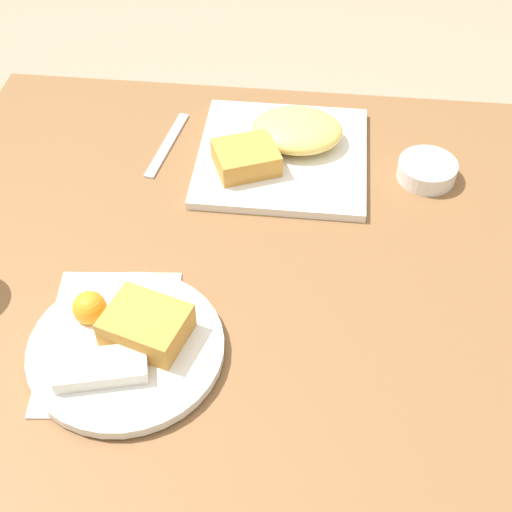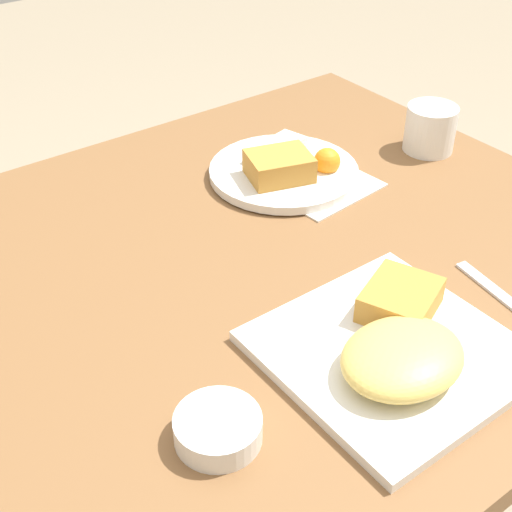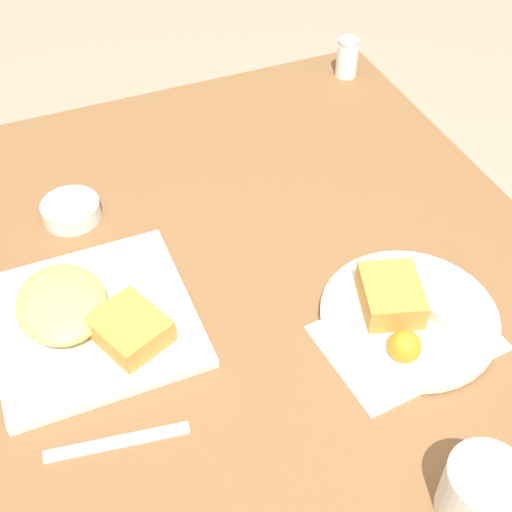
{
  "view_description": "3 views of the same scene",
  "coord_description": "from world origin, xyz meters",
  "px_view_note": "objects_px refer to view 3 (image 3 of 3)",
  "views": [
    {
      "loc": [
        -0.05,
        0.66,
        1.51
      ],
      "look_at": [
        0.02,
        0.03,
        0.84
      ],
      "focal_mm": 50.0,
      "sensor_mm": 36.0,
      "label": 1
    },
    {
      "loc": [
        -0.48,
        -0.64,
        1.37
      ],
      "look_at": [
        -0.02,
        -0.02,
        0.8
      ],
      "focal_mm": 50.0,
      "sensor_mm": 36.0,
      "label": 2
    },
    {
      "loc": [
        0.67,
        -0.28,
        1.54
      ],
      "look_at": [
        0.02,
        -0.01,
        0.83
      ],
      "focal_mm": 50.0,
      "sensor_mm": 36.0,
      "label": 3
    }
  ],
  "objects_px": {
    "plate_square_near": "(86,315)",
    "butter_knife": "(117,442)",
    "plate_oval_far": "(407,313)",
    "salt_shaker": "(347,60)",
    "coffee_mug": "(481,492)",
    "sauce_ramekin": "(71,210)"
  },
  "relations": [
    {
      "from": "butter_knife",
      "to": "plate_oval_far",
      "type": "bearing_deg",
      "value": 13.26
    },
    {
      "from": "plate_square_near",
      "to": "butter_knife",
      "type": "height_order",
      "value": "plate_square_near"
    },
    {
      "from": "plate_oval_far",
      "to": "salt_shaker",
      "type": "xyz_separation_m",
      "value": [
        -0.61,
        0.22,
        0.01
      ]
    },
    {
      "from": "salt_shaker",
      "to": "coffee_mug",
      "type": "distance_m",
      "value": 0.92
    },
    {
      "from": "plate_square_near",
      "to": "sauce_ramekin",
      "type": "distance_m",
      "value": 0.23
    },
    {
      "from": "sauce_ramekin",
      "to": "butter_knife",
      "type": "xyz_separation_m",
      "value": [
        0.42,
        -0.04,
        -0.01
      ]
    },
    {
      "from": "plate_square_near",
      "to": "plate_oval_far",
      "type": "distance_m",
      "value": 0.44
    },
    {
      "from": "sauce_ramekin",
      "to": "salt_shaker",
      "type": "relative_size",
      "value": 1.18
    },
    {
      "from": "plate_square_near",
      "to": "salt_shaker",
      "type": "bearing_deg",
      "value": 125.27
    },
    {
      "from": "plate_oval_far",
      "to": "butter_knife",
      "type": "bearing_deg",
      "value": -85.67
    },
    {
      "from": "plate_square_near",
      "to": "plate_oval_far",
      "type": "bearing_deg",
      "value": 68.36
    },
    {
      "from": "plate_square_near",
      "to": "butter_knife",
      "type": "distance_m",
      "value": 0.19
    },
    {
      "from": "coffee_mug",
      "to": "butter_knife",
      "type": "bearing_deg",
      "value": -123.92
    },
    {
      "from": "plate_square_near",
      "to": "coffee_mug",
      "type": "xyz_separation_m",
      "value": [
        0.43,
        0.34,
        0.02
      ]
    },
    {
      "from": "plate_oval_far",
      "to": "coffee_mug",
      "type": "bearing_deg",
      "value": -15.04
    },
    {
      "from": "plate_square_near",
      "to": "coffee_mug",
      "type": "distance_m",
      "value": 0.54
    },
    {
      "from": "butter_knife",
      "to": "plate_square_near",
      "type": "bearing_deg",
      "value": 96.22
    },
    {
      "from": "butter_knife",
      "to": "salt_shaker",
      "type": "bearing_deg",
      "value": 53.89
    },
    {
      "from": "plate_oval_far",
      "to": "sauce_ramekin",
      "type": "xyz_separation_m",
      "value": [
        -0.39,
        -0.38,
        -0.0
      ]
    },
    {
      "from": "plate_square_near",
      "to": "sauce_ramekin",
      "type": "xyz_separation_m",
      "value": [
        -0.23,
        0.03,
        -0.01
      ]
    },
    {
      "from": "sauce_ramekin",
      "to": "butter_knife",
      "type": "relative_size",
      "value": 0.53
    },
    {
      "from": "sauce_ramekin",
      "to": "plate_oval_far",
      "type": "bearing_deg",
      "value": 44.2
    }
  ]
}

